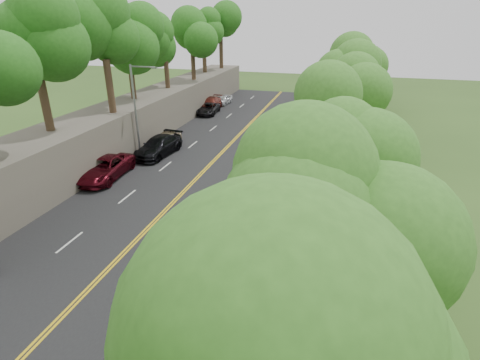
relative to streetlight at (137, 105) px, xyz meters
name	(u,v)px	position (x,y,z in m)	size (l,w,h in m)	color
ground	(188,264)	(10.46, -14.00, -4.64)	(140.00, 140.00, 0.00)	#33511E
road	(198,157)	(5.06, 1.00, -4.62)	(11.20, 66.00, 0.04)	black
sidewalk	(286,165)	(13.01, 1.00, -4.61)	(4.20, 66.00, 0.05)	gray
jersey_barrier	(259,160)	(10.71, 1.00, -4.34)	(0.42, 66.00, 0.60)	#7CC424
rock_embankment	(117,129)	(-3.04, 1.00, -2.64)	(5.00, 66.00, 4.00)	#595147
chainlink_fence	(311,157)	(15.11, 1.00, -3.64)	(0.04, 66.00, 2.00)	slate
trees_embankment	(109,31)	(-2.54, 1.00, 5.86)	(6.40, 66.00, 13.00)	#2D741E
trees_fenceside	(349,85)	(17.46, 1.00, 2.36)	(7.00, 66.00, 14.00)	#45882A
streetlight	(137,105)	(0.00, 0.00, 0.00)	(2.52, 0.22, 8.00)	gray
signpost	(180,272)	(11.51, -17.02, -2.68)	(0.62, 0.09, 3.10)	gray
construction_barrel	(306,128)	(13.46, 11.34, -4.17)	(0.51, 0.51, 0.84)	#FF5128
concrete_block	(237,331)	(14.24, -18.00, -4.22)	(1.12, 0.84, 0.74)	gray
car_2	(105,168)	(-0.14, -5.50, -3.78)	(2.71, 5.87, 1.63)	#4D0A14
car_3	(159,146)	(1.46, 0.42, -3.77)	(2.34, 5.75, 1.67)	black
car_4	(166,141)	(1.29, 2.24, -3.81)	(1.86, 4.62, 1.57)	tan
car_5	(164,143)	(1.31, 1.73, -3.93)	(1.43, 4.09, 1.35)	#A6A9AD
car_6	(208,109)	(0.41, 16.20, -3.93)	(2.22, 4.80, 1.34)	black
car_7	(210,104)	(-0.14, 18.36, -3.79)	(2.27, 5.58, 1.62)	maroon
car_8	(223,100)	(0.48, 22.22, -3.93)	(1.58, 3.92, 1.34)	silver
painter_0	(208,241)	(11.21, -13.00, -3.75)	(0.82, 0.54, 1.68)	gold
painter_1	(210,238)	(11.21, -12.72, -3.71)	(0.64, 0.42, 1.76)	white
painter_2	(260,176)	(11.91, -3.95, -3.68)	(0.88, 0.69, 1.82)	#222227
painter_3	(236,198)	(11.21, -7.81, -3.70)	(1.15, 0.66, 1.79)	brown
person_far	(317,123)	(14.58, 12.56, -3.79)	(0.94, 0.39, 1.60)	black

